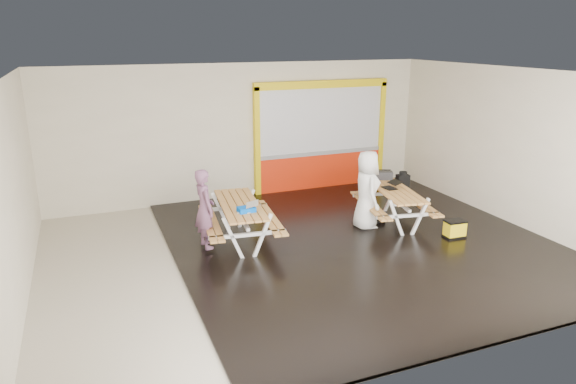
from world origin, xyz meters
name	(u,v)px	position (x,y,z in m)	size (l,w,h in m)	color
room	(306,167)	(0.00, 0.00, 1.75)	(10.02, 8.02, 3.52)	#BDB4A0
deck	(359,242)	(1.25, 0.00, 0.03)	(7.50, 7.98, 0.05)	black
kiosk	(321,138)	(2.20, 3.93, 1.44)	(3.88, 0.16, 3.00)	red
picnic_table_left	(240,213)	(-1.06, 0.91, 0.67)	(1.73, 2.35, 0.88)	#B17E43
picnic_table_right	(394,198)	(2.51, 0.70, 0.64)	(1.77, 2.31, 0.83)	#B17E43
person_left	(205,209)	(-1.82, 0.74, 0.91)	(0.58, 0.38, 1.60)	#764B68
person_right	(367,191)	(1.81, 0.74, 0.87)	(0.87, 0.57, 1.78)	white
laptop_left	(247,208)	(-1.05, 0.42, 0.93)	(0.50, 0.48, 0.17)	silver
laptop_right	(391,186)	(2.50, 0.83, 0.88)	(0.39, 0.35, 0.16)	black
blue_pouch	(246,209)	(-1.09, 0.36, 0.92)	(0.33, 0.23, 0.10)	#004EC6
toolbox	(384,175)	(2.74, 1.54, 0.93)	(0.47, 0.35, 0.24)	black
backpack	(403,182)	(3.18, 1.38, 0.76)	(0.32, 0.22, 0.50)	black
dark_case	(375,218)	(2.16, 0.92, 0.12)	(0.40, 0.30, 0.15)	black
fluke_bag	(455,229)	(3.21, -0.57, 0.23)	(0.45, 0.30, 0.37)	black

